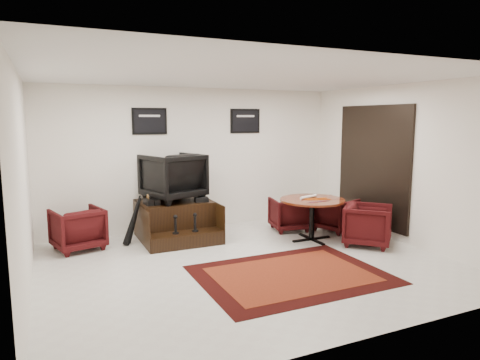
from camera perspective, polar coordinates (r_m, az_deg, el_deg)
name	(u,v)px	position (r m, az deg, el deg)	size (l,w,h in m)	color
ground	(249,264)	(6.64, 1.23, -11.15)	(6.00, 6.00, 0.00)	silver
room_shell	(270,146)	(6.57, 4.02, 4.56)	(6.02, 5.02, 2.81)	white
area_rug	(291,275)	(6.25, 6.85, -12.42)	(2.61, 1.96, 0.01)	black
shine_podium	(176,221)	(8.04, -8.55, -5.45)	(1.33, 1.37, 0.68)	black
shine_chair	(173,174)	(8.02, -8.96, 0.74)	(0.95, 0.89, 0.98)	black
shoes_pair	(152,202)	(7.75, -11.70, -2.85)	(0.25, 0.31, 0.11)	black
polish_kit	(202,200)	(7.88, -5.15, -2.62)	(0.24, 0.17, 0.08)	black
umbrella_black	(133,220)	(7.72, -14.10, -5.14)	(0.34, 0.13, 0.90)	black
umbrella_hooked	(134,220)	(7.84, -13.93, -5.19)	(0.31, 0.12, 0.83)	black
armchair_side	(78,227)	(7.75, -20.83, -5.84)	(0.76, 0.71, 0.78)	black
meeting_table	(312,204)	(7.84, 9.60, -3.18)	(1.16, 1.16, 0.76)	#4A150A
table_chair_back	(289,212)	(8.56, 6.60, -4.30)	(0.69, 0.65, 0.71)	black
table_chair_window	(335,212)	(8.66, 12.58, -4.25)	(0.70, 0.66, 0.72)	black
table_chair_corner	(368,223)	(7.82, 16.70, -5.51)	(0.77, 0.72, 0.79)	black
paper_roll	(308,197)	(7.90, 9.12, -2.23)	(0.05, 0.05, 0.42)	white
table_clutter	(318,200)	(7.77, 10.33, -2.58)	(0.57, 0.32, 0.01)	#D0580B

